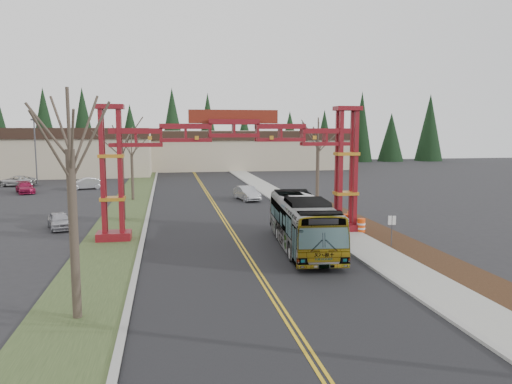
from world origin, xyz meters
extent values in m
plane|color=black|center=(0.00, 0.00, 0.00)|extent=(200.00, 200.00, 0.00)
cube|color=black|center=(0.00, 25.00, 0.01)|extent=(12.00, 110.00, 0.02)
cube|color=gold|center=(-0.12, 25.00, 0.03)|extent=(0.12, 100.00, 0.01)
cube|color=gold|center=(0.12, 25.00, 0.03)|extent=(0.12, 100.00, 0.01)
cube|color=gray|center=(6.15, 25.00, 0.07)|extent=(0.30, 110.00, 0.15)
cube|color=gray|center=(7.60, 25.00, 0.08)|extent=(2.60, 110.00, 0.14)
cube|color=black|center=(10.20, 10.00, 0.06)|extent=(2.60, 50.00, 0.12)
cube|color=#314221|center=(-8.00, 25.00, 0.04)|extent=(4.00, 110.00, 0.08)
cube|color=gray|center=(-6.15, 25.00, 0.07)|extent=(0.30, 110.00, 0.15)
cube|color=maroon|center=(-8.00, 18.00, 0.30)|extent=(2.20, 1.60, 0.60)
cube|color=maroon|center=(-8.55, 17.65, 4.60)|extent=(0.28, 0.28, 8.00)
cube|color=maroon|center=(-7.45, 17.65, 4.60)|extent=(0.28, 0.28, 8.00)
cube|color=maroon|center=(-8.55, 18.35, 4.60)|extent=(0.28, 0.28, 8.00)
cube|color=maroon|center=(-7.45, 18.35, 4.60)|extent=(0.28, 0.28, 8.00)
cube|color=orange|center=(-8.00, 18.00, 2.80)|extent=(1.60, 1.10, 0.22)
cube|color=orange|center=(-8.00, 18.00, 5.60)|extent=(1.60, 1.10, 0.22)
cube|color=maroon|center=(-8.00, 18.00, 8.75)|extent=(1.80, 1.20, 0.30)
cube|color=maroon|center=(8.00, 18.00, 0.30)|extent=(2.20, 1.60, 0.60)
cube|color=maroon|center=(7.45, 17.65, 4.60)|extent=(0.28, 0.28, 8.00)
cube|color=maroon|center=(8.55, 17.65, 4.60)|extent=(0.28, 0.28, 8.00)
cube|color=maroon|center=(7.45, 18.35, 4.60)|extent=(0.28, 0.28, 8.00)
cube|color=maroon|center=(8.55, 18.35, 4.60)|extent=(0.28, 0.28, 8.00)
cube|color=orange|center=(8.00, 18.00, 2.80)|extent=(1.60, 1.10, 0.22)
cube|color=orange|center=(8.00, 18.00, 5.60)|extent=(1.60, 1.10, 0.22)
cube|color=maroon|center=(8.00, 18.00, 8.75)|extent=(1.80, 1.20, 0.30)
cube|color=maroon|center=(0.00, 18.00, 7.50)|extent=(16.00, 0.90, 1.00)
cube|color=maroon|center=(0.00, 18.00, 6.60)|extent=(16.00, 0.90, 0.60)
cube|color=maroon|center=(0.00, 18.00, 8.15)|extent=(6.00, 0.25, 0.90)
cube|color=#B6A98B|center=(-30.00, 72.00, 3.75)|extent=(46.00, 22.00, 7.50)
cube|color=#B6A98B|center=(10.00, 80.00, 3.50)|extent=(38.00, 20.00, 7.00)
cube|color=black|center=(10.00, 69.90, 6.20)|extent=(38.00, 0.40, 1.60)
cone|color=black|center=(-29.50, 92.00, 6.50)|extent=(5.60, 5.60, 13.00)
cylinder|color=#382D26|center=(-29.50, 92.00, 0.80)|extent=(0.80, 0.80, 1.60)
cone|color=black|center=(-21.00, 92.00, 6.50)|extent=(5.60, 5.60, 13.00)
cylinder|color=#382D26|center=(-21.00, 92.00, 0.80)|extent=(0.80, 0.80, 1.60)
cone|color=black|center=(-12.50, 92.00, 6.50)|extent=(5.60, 5.60, 13.00)
cylinder|color=#382D26|center=(-12.50, 92.00, 0.80)|extent=(0.80, 0.80, 1.60)
cone|color=black|center=(-4.00, 92.00, 6.50)|extent=(5.60, 5.60, 13.00)
cylinder|color=#382D26|center=(-4.00, 92.00, 0.80)|extent=(0.80, 0.80, 1.60)
cone|color=black|center=(4.50, 92.00, 6.50)|extent=(5.60, 5.60, 13.00)
cylinder|color=#382D26|center=(4.50, 92.00, 0.80)|extent=(0.80, 0.80, 1.60)
cone|color=black|center=(13.00, 92.00, 6.50)|extent=(5.60, 5.60, 13.00)
cylinder|color=#382D26|center=(13.00, 92.00, 0.80)|extent=(0.80, 0.80, 1.60)
cone|color=black|center=(21.50, 92.00, 6.50)|extent=(5.60, 5.60, 13.00)
cylinder|color=#382D26|center=(21.50, 92.00, 0.80)|extent=(0.80, 0.80, 1.60)
cone|color=black|center=(30.00, 92.00, 6.50)|extent=(5.60, 5.60, 13.00)
cylinder|color=#382D26|center=(30.00, 92.00, 0.80)|extent=(0.80, 0.80, 1.60)
cone|color=black|center=(38.50, 92.00, 6.50)|extent=(5.60, 5.60, 13.00)
cylinder|color=#382D26|center=(38.50, 92.00, 0.80)|extent=(0.80, 0.80, 1.60)
cone|color=black|center=(47.00, 92.00, 6.50)|extent=(5.60, 5.60, 13.00)
cylinder|color=#382D26|center=(47.00, 92.00, 0.80)|extent=(0.80, 0.80, 1.60)
cone|color=black|center=(55.50, 92.00, 6.50)|extent=(5.60, 5.60, 13.00)
cylinder|color=#382D26|center=(55.50, 92.00, 0.80)|extent=(0.80, 0.80, 1.60)
imported|color=#9A9DA1|center=(3.69, 13.71, 1.60)|extent=(3.66, 11.71, 3.21)
imported|color=#A5A8AD|center=(3.62, 35.06, 0.73)|extent=(2.41, 4.67, 1.47)
imported|color=#A2A3AA|center=(-12.35, 22.74, 0.63)|extent=(2.53, 3.97, 1.26)
imported|color=maroon|center=(-20.59, 45.33, 0.63)|extent=(3.20, 4.67, 1.25)
imported|color=silver|center=(-14.35, 47.89, 0.71)|extent=(4.57, 2.74, 1.42)
imported|color=#B9B9B9|center=(-23.66, 52.89, 0.68)|extent=(5.13, 2.89, 1.35)
cylinder|color=#382D26|center=(-8.00, 4.08, 3.29)|extent=(0.35, 0.35, 6.58)
cylinder|color=#382D26|center=(-8.00, 4.08, 7.66)|extent=(0.13, 0.13, 2.38)
cylinder|color=#382D26|center=(-8.00, 25.52, 2.92)|extent=(0.32, 0.32, 5.83)
cylinder|color=#382D26|center=(-8.00, 25.52, 6.83)|extent=(0.12, 0.12, 2.20)
cylinder|color=#382D26|center=(-8.00, 37.14, 2.40)|extent=(0.29, 0.29, 4.81)
cylinder|color=#382D26|center=(-8.00, 37.14, 5.72)|extent=(0.11, 0.11, 2.00)
cylinder|color=#382D26|center=(10.00, 31.25, 3.10)|extent=(0.34, 0.34, 6.19)
cylinder|color=#382D26|center=(10.00, 31.25, 7.26)|extent=(0.13, 0.13, 2.35)
cylinder|color=#3F3F44|center=(-21.76, 55.59, 4.24)|extent=(0.19, 0.19, 8.48)
cube|color=#3F3F44|center=(-21.76, 55.59, 8.57)|extent=(0.75, 0.38, 0.24)
cylinder|color=#3F3F44|center=(9.09, 12.78, 1.02)|extent=(0.06, 0.06, 2.04)
cube|color=white|center=(9.09, 12.78, 1.76)|extent=(0.46, 0.16, 0.56)
cylinder|color=#FB4A0D|center=(8.93, 17.28, 0.53)|extent=(0.55, 0.55, 1.06)
cylinder|color=white|center=(8.93, 17.28, 0.69)|extent=(0.57, 0.57, 0.13)
cylinder|color=white|center=(8.93, 17.28, 0.37)|extent=(0.57, 0.57, 0.13)
cylinder|color=#FB4A0D|center=(8.53, 18.90, 0.56)|extent=(0.58, 0.58, 1.12)
cylinder|color=white|center=(8.53, 18.90, 0.73)|extent=(0.60, 0.60, 0.13)
cylinder|color=white|center=(8.53, 18.90, 0.39)|extent=(0.60, 0.60, 0.13)
cylinder|color=#FB4A0D|center=(9.54, 20.95, 0.48)|extent=(0.50, 0.50, 0.96)
cylinder|color=white|center=(9.54, 20.95, 0.62)|extent=(0.52, 0.52, 0.12)
cylinder|color=white|center=(9.54, 20.95, 0.34)|extent=(0.52, 0.52, 0.12)
camera|label=1|loc=(-4.45, -15.42, 7.32)|focal=35.00mm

